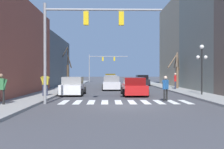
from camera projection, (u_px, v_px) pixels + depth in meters
The scene contains 20 objects.
ground_plane at pixel (127, 106), 15.38m from camera, with size 240.00×240.00×0.00m, color #424247.
sidewalk_left at pixel (15, 105), 15.27m from camera, with size 2.51×90.00×0.15m.
building_row_left at pixel (7, 45), 25.17m from camera, with size 6.00×36.61×12.45m.
building_row_right at pixel (219, 38), 28.08m from camera, with size 6.00×35.69×12.29m.
crosswalk_stripes at pixel (125, 102), 17.38m from camera, with size 8.55×2.60×0.01m.
traffic_signal_near at pixel (80, 30), 16.38m from camera, with size 7.44×0.28×6.30m.
traffic_signal_far at pixel (101, 62), 56.68m from camera, with size 8.42×0.28×5.91m.
street_lamp_right_corner at pixel (202, 59), 21.67m from camera, with size 0.95×0.36×4.12m.
car_driving_toward_lane at pixel (111, 81), 36.47m from camera, with size 2.07×4.74×1.63m.
car_parked_left_near at pixel (111, 83), 29.95m from camera, with size 2.12×4.63×1.58m.
car_parked_right_mid at pixel (110, 79), 45.51m from camera, with size 2.10×4.82×1.80m.
car_at_intersection at pixel (142, 80), 40.58m from camera, with size 2.05×4.86×1.63m.
car_parked_right_near at pixel (134, 87), 22.57m from camera, with size 2.12×4.60×1.54m.
car_parked_left_mid at pixel (73, 86), 22.87m from camera, with size 2.04×4.25×1.60m.
pedestrian_on_right_sidewalk at pixel (175, 79), 28.94m from camera, with size 0.35×0.76×1.79m.
pedestrian_on_left_sidewalk at pixel (1, 86), 14.83m from camera, with size 0.75×0.27×1.74m.
pedestrian_near_right_corner at pixel (166, 86), 17.95m from camera, with size 0.60×0.57×1.73m.
pedestrian_waiting_at_curb at pixel (45, 82), 20.50m from camera, with size 0.67×0.56×1.82m.
street_tree_right_mid at pixel (68, 70), 38.72m from camera, with size 2.13×1.85×5.66m.
street_tree_left_near at pixel (177, 71), 30.53m from camera, with size 1.88×2.10×4.20m.
Camera 1 is at (-1.18, -15.35, 1.94)m, focal length 42.00 mm.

